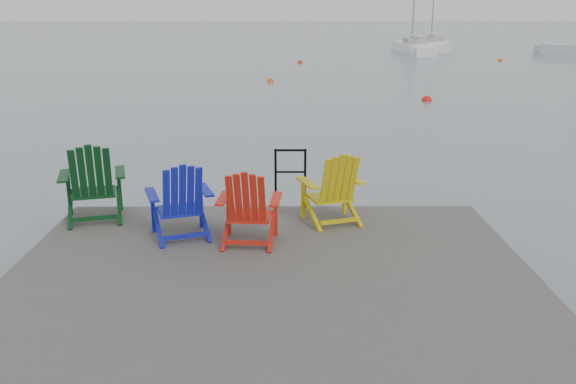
{
  "coord_description": "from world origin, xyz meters",
  "views": [
    {
      "loc": [
        0.15,
        -6.3,
        3.35
      ],
      "look_at": [
        0.21,
        2.08,
        0.85
      ],
      "focal_mm": 38.0,
      "sensor_mm": 36.0,
      "label": 1
    }
  ],
  "objects_px": {
    "handrail": "(290,173)",
    "buoy_b": "(270,82)",
    "chair_blue": "(181,200)",
    "buoy_d": "(300,63)",
    "chair_green": "(92,182)",
    "sailboat_near": "(413,49)",
    "chair_red": "(248,206)",
    "sailboat_mid": "(431,46)",
    "buoy_c": "(500,61)",
    "buoy_a": "(427,101)",
    "chair_yellow": "(333,188)"
  },
  "relations": [
    {
      "from": "buoy_b",
      "to": "buoy_d",
      "type": "xyz_separation_m",
      "value": [
        1.75,
        11.08,
        0.0
      ]
    },
    {
      "from": "sailboat_mid",
      "to": "buoy_b",
      "type": "height_order",
      "value": "sailboat_mid"
    },
    {
      "from": "chair_yellow",
      "to": "buoy_a",
      "type": "relative_size",
      "value": 2.59
    },
    {
      "from": "chair_green",
      "to": "buoy_b",
      "type": "relative_size",
      "value": 3.15
    },
    {
      "from": "buoy_c",
      "to": "buoy_d",
      "type": "bearing_deg",
      "value": -173.21
    },
    {
      "from": "chair_blue",
      "to": "buoy_d",
      "type": "bearing_deg",
      "value": 67.37
    },
    {
      "from": "handrail",
      "to": "chair_blue",
      "type": "relative_size",
      "value": 0.88
    },
    {
      "from": "buoy_d",
      "to": "chair_green",
      "type": "bearing_deg",
      "value": -96.55
    },
    {
      "from": "chair_blue",
      "to": "buoy_d",
      "type": "relative_size",
      "value": 2.94
    },
    {
      "from": "buoy_a",
      "to": "buoy_c",
      "type": "xyz_separation_m",
      "value": [
        9.45,
        19.26,
        0.0
      ]
    },
    {
      "from": "buoy_c",
      "to": "sailboat_near",
      "type": "bearing_deg",
      "value": 120.33
    },
    {
      "from": "buoy_a",
      "to": "chair_red",
      "type": "bearing_deg",
      "value": -110.22
    },
    {
      "from": "handrail",
      "to": "chair_green",
      "type": "bearing_deg",
      "value": -168.41
    },
    {
      "from": "sailboat_near",
      "to": "buoy_c",
      "type": "relative_size",
      "value": 32.52
    },
    {
      "from": "sailboat_near",
      "to": "handrail",
      "type": "bearing_deg",
      "value": -105.7
    },
    {
      "from": "sailboat_near",
      "to": "buoy_d",
      "type": "distance_m",
      "value": 13.25
    },
    {
      "from": "handrail",
      "to": "buoy_c",
      "type": "xyz_separation_m",
      "value": [
        14.89,
        34.01,
        -1.04
      ]
    },
    {
      "from": "handrail",
      "to": "chair_blue",
      "type": "height_order",
      "value": "chair_blue"
    },
    {
      "from": "handrail",
      "to": "buoy_a",
      "type": "relative_size",
      "value": 2.29
    },
    {
      "from": "chair_blue",
      "to": "sailboat_near",
      "type": "relative_size",
      "value": 0.1
    },
    {
      "from": "chair_yellow",
      "to": "handrail",
      "type": "bearing_deg",
      "value": 111.4
    },
    {
      "from": "chair_yellow",
      "to": "sailboat_mid",
      "type": "distance_m",
      "value": 48.91
    },
    {
      "from": "buoy_b",
      "to": "chair_red",
      "type": "bearing_deg",
      "value": -89.52
    },
    {
      "from": "chair_blue",
      "to": "chair_red",
      "type": "xyz_separation_m",
      "value": [
        0.88,
        -0.23,
        -0.02
      ]
    },
    {
      "from": "chair_yellow",
      "to": "sailboat_near",
      "type": "height_order",
      "value": "sailboat_near"
    },
    {
      "from": "sailboat_mid",
      "to": "buoy_d",
      "type": "distance_m",
      "value": 18.62
    },
    {
      "from": "buoy_b",
      "to": "sailboat_mid",
      "type": "bearing_deg",
      "value": 61.48
    },
    {
      "from": "chair_green",
      "to": "sailboat_near",
      "type": "relative_size",
      "value": 0.11
    },
    {
      "from": "sailboat_mid",
      "to": "buoy_c",
      "type": "distance_m",
      "value": 12.71
    },
    {
      "from": "chair_red",
      "to": "chair_yellow",
      "type": "relative_size",
      "value": 0.97
    },
    {
      "from": "buoy_b",
      "to": "sailboat_near",
      "type": "bearing_deg",
      "value": 61.46
    },
    {
      "from": "chair_blue",
      "to": "chair_green",
      "type": "bearing_deg",
      "value": 133.79
    },
    {
      "from": "chair_yellow",
      "to": "buoy_c",
      "type": "relative_size",
      "value": 3.14
    },
    {
      "from": "buoy_c",
      "to": "chair_yellow",
      "type": "bearing_deg",
      "value": -112.39
    },
    {
      "from": "chair_red",
      "to": "buoy_b",
      "type": "relative_size",
      "value": 2.77
    },
    {
      "from": "handrail",
      "to": "chair_green",
      "type": "distance_m",
      "value": 2.82
    },
    {
      "from": "chair_yellow",
      "to": "sailboat_mid",
      "type": "bearing_deg",
      "value": 57.27
    },
    {
      "from": "chair_red",
      "to": "buoy_d",
      "type": "relative_size",
      "value": 2.84
    },
    {
      "from": "buoy_d",
      "to": "handrail",
      "type": "bearing_deg",
      "value": -91.79
    },
    {
      "from": "buoy_a",
      "to": "buoy_c",
      "type": "height_order",
      "value": "buoy_a"
    },
    {
      "from": "chair_red",
      "to": "sailboat_mid",
      "type": "relative_size",
      "value": 0.07
    },
    {
      "from": "chair_yellow",
      "to": "buoy_a",
      "type": "distance_m",
      "value": 16.25
    },
    {
      "from": "sailboat_near",
      "to": "chair_green",
      "type": "bearing_deg",
      "value": -109.0
    },
    {
      "from": "chair_green",
      "to": "sailboat_near",
      "type": "xyz_separation_m",
      "value": [
        13.15,
        42.29,
        -0.71
      ]
    },
    {
      "from": "handrail",
      "to": "buoy_b",
      "type": "relative_size",
      "value": 2.52
    },
    {
      "from": "handrail",
      "to": "buoy_a",
      "type": "height_order",
      "value": "handrail"
    },
    {
      "from": "chair_yellow",
      "to": "buoy_c",
      "type": "bearing_deg",
      "value": 49.61
    },
    {
      "from": "handrail",
      "to": "chair_yellow",
      "type": "bearing_deg",
      "value": -50.6
    },
    {
      "from": "handrail",
      "to": "buoy_c",
      "type": "height_order",
      "value": "handrail"
    },
    {
      "from": "handrail",
      "to": "sailboat_mid",
      "type": "bearing_deg",
      "value": 74.39
    }
  ]
}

